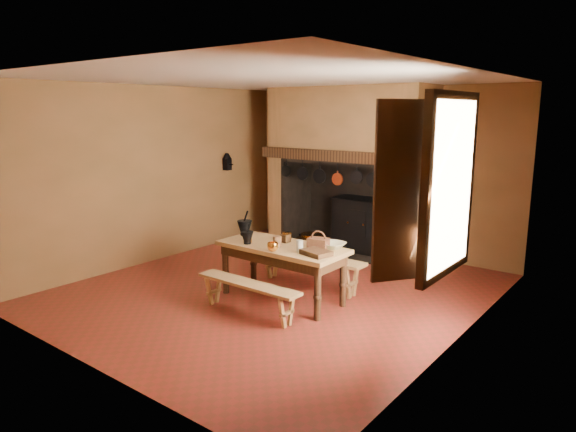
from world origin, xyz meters
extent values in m
plane|color=maroon|center=(0.00, 0.00, 0.00)|extent=(5.50, 5.50, 0.00)
plane|color=silver|center=(0.00, 0.00, 2.80)|extent=(5.50, 5.50, 0.00)
cube|color=brown|center=(0.00, 2.75, 1.40)|extent=(5.00, 0.02, 2.80)
cube|color=brown|center=(-2.50, 0.00, 1.40)|extent=(0.02, 5.50, 2.80)
cube|color=brown|center=(2.50, 0.00, 1.40)|extent=(0.02, 5.50, 2.80)
cube|color=brown|center=(0.00, -2.75, 1.40)|extent=(5.00, 0.02, 2.80)
cube|color=brown|center=(-1.55, 2.30, 1.40)|extent=(0.30, 0.90, 2.80)
cube|color=brown|center=(0.95, 2.30, 1.40)|extent=(0.30, 0.90, 2.80)
cube|color=brown|center=(-0.30, 2.30, 2.20)|extent=(2.20, 0.90, 1.20)
cube|color=#311B0D|center=(-0.30, 1.90, 1.69)|extent=(2.95, 0.22, 0.18)
cube|color=black|center=(-0.30, 2.72, 0.80)|extent=(2.20, 0.06, 1.60)
cube|color=black|center=(-0.30, 2.30, 0.01)|extent=(2.20, 0.90, 0.02)
cube|color=black|center=(-0.05, 2.45, 0.45)|extent=(1.00, 0.50, 0.90)
cube|color=black|center=(-0.05, 2.43, 0.92)|extent=(1.04, 0.54, 0.04)
cube|color=black|center=(-0.05, 2.19, 0.55)|extent=(0.35, 0.02, 0.45)
cylinder|color=black|center=(0.50, 2.45, 1.25)|extent=(0.10, 0.10, 0.70)
cylinder|color=#C57E2D|center=(-0.20, 2.17, 0.55)|extent=(0.03, 0.03, 0.03)
cylinder|color=#C57E2D|center=(0.10, 2.17, 0.55)|extent=(0.03, 0.03, 0.03)
cylinder|color=#C57E2D|center=(-1.05, 2.30, 0.10)|extent=(0.40, 0.40, 0.20)
cylinder|color=#C57E2D|center=(-1.00, 2.05, 0.09)|extent=(0.34, 0.34, 0.18)
cube|color=black|center=(-1.25, 2.40, 0.08)|extent=(0.18, 0.18, 0.16)
cone|color=#4D5528|center=(1.18, 1.79, 1.38)|extent=(0.20, 0.20, 0.35)
cube|color=white|center=(2.48, -0.40, 1.70)|extent=(0.02, 1.00, 1.60)
cube|color=#311F0F|center=(2.45, -0.40, 2.54)|extent=(0.08, 1.16, 0.08)
cube|color=#311F0F|center=(2.45, -0.40, 0.86)|extent=(0.08, 1.16, 0.08)
cube|color=#311F0F|center=(2.25, -1.08, 1.70)|extent=(0.29, 0.39, 1.60)
cube|color=#311F0F|center=(2.25, 0.28, 1.70)|extent=(0.29, 0.39, 1.60)
cube|color=black|center=(-2.42, 1.55, 1.45)|extent=(0.12, 0.12, 0.22)
cone|color=black|center=(-2.42, 1.55, 1.60)|extent=(0.16, 0.16, 0.10)
cylinder|color=black|center=(-2.33, 1.55, 1.45)|extent=(0.12, 0.02, 0.02)
cube|color=tan|center=(0.28, -0.22, 0.70)|extent=(1.68, 0.75, 0.06)
cube|color=#311F0F|center=(0.28, -0.22, 0.61)|extent=(1.56, 0.63, 0.13)
cylinder|color=#311F0F|center=(-0.47, -0.50, 0.34)|extent=(0.08, 0.08, 0.67)
cylinder|color=#311F0F|center=(1.02, -0.50, 0.34)|extent=(0.08, 0.08, 0.67)
cylinder|color=#311F0F|center=(-0.47, 0.06, 0.34)|extent=(0.08, 0.08, 0.67)
cylinder|color=#311F0F|center=(1.02, 0.06, 0.34)|extent=(0.08, 0.08, 0.67)
cube|color=tan|center=(0.28, -0.88, 0.39)|extent=(1.44, 0.25, 0.04)
cube|color=tan|center=(0.28, 0.39, 0.45)|extent=(1.66, 0.29, 0.04)
cylinder|color=black|center=(-0.46, -0.12, 0.74)|extent=(0.12, 0.12, 0.04)
cone|color=black|center=(-0.46, -0.12, 0.85)|extent=(0.21, 0.21, 0.17)
cylinder|color=black|center=(-0.44, -0.12, 0.99)|extent=(0.08, 0.05, 0.17)
cylinder|color=black|center=(-0.12, -0.45, 0.74)|extent=(0.09, 0.09, 0.03)
cone|color=black|center=(-0.12, -0.45, 0.82)|extent=(0.16, 0.16, 0.13)
cylinder|color=black|center=(-0.10, -0.45, 0.93)|extent=(0.07, 0.03, 0.13)
cube|color=#311F0F|center=(0.21, -0.08, 0.78)|extent=(0.11, 0.11, 0.10)
cylinder|color=#C57E2D|center=(0.21, -0.08, 0.84)|extent=(0.08, 0.08, 0.03)
cylinder|color=black|center=(0.26, -0.08, 0.87)|extent=(0.09, 0.02, 0.03)
cylinder|color=#C57E2D|center=(-0.15, -0.38, 0.77)|extent=(0.10, 0.10, 0.09)
cylinder|color=#C57E2D|center=(0.17, 0.04, 0.78)|extent=(0.12, 0.12, 0.10)
imported|color=#C0BD93|center=(0.87, 0.04, 0.77)|extent=(0.32, 0.32, 0.08)
cylinder|color=brown|center=(0.28, -0.33, 0.79)|extent=(0.13, 0.13, 0.14)
cylinder|color=beige|center=(0.65, -0.35, 0.80)|extent=(0.10, 0.10, 0.15)
cube|color=#4B2716|center=(0.74, -0.09, 0.80)|extent=(0.28, 0.23, 0.14)
torus|color=#4B2716|center=(0.74, -0.09, 0.86)|extent=(0.20, 0.06, 0.20)
cube|color=#311F0F|center=(0.88, -0.33, 0.76)|extent=(0.39, 0.31, 0.06)
imported|color=#C57E2D|center=(0.36, -0.51, 0.78)|extent=(0.16, 0.16, 0.11)
camera|label=1|loc=(4.21, -5.16, 2.40)|focal=32.00mm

